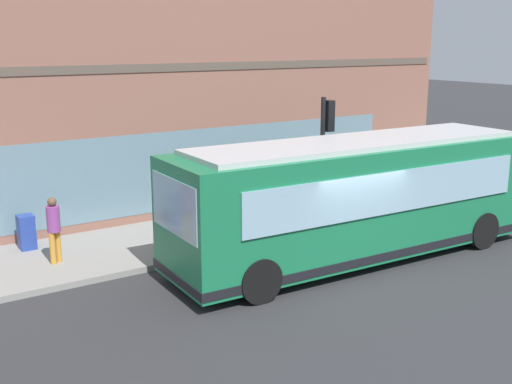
{
  "coord_description": "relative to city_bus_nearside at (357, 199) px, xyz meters",
  "views": [
    {
      "loc": [
        -10.85,
        9.68,
        5.48
      ],
      "look_at": [
        1.55,
        1.46,
        1.88
      ],
      "focal_mm": 44.45,
      "sensor_mm": 36.0,
      "label": 1
    }
  ],
  "objects": [
    {
      "name": "ground",
      "position": [
        -0.62,
        0.97,
        -1.55
      ],
      "size": [
        120.0,
        120.0,
        0.0
      ],
      "primitive_type": "plane",
      "color": "#2D2D30"
    },
    {
      "name": "fire_hydrant",
      "position": [
        4.46,
        1.09,
        -1.04
      ],
      "size": [
        0.35,
        0.35,
        0.74
      ],
      "color": "red",
      "rests_on": "sidewalk_curb"
    },
    {
      "name": "building_corner",
      "position": [
        8.71,
        0.97,
        2.69
      ],
      "size": [
        6.31,
        19.36,
        8.5
      ],
      "color": "#8C5B4C",
      "rests_on": "ground"
    },
    {
      "name": "pedestrian_walking_along_curb",
      "position": [
        3.18,
        -5.61,
        -0.43
      ],
      "size": [
        0.32,
        0.32,
        1.69
      ],
      "color": "#3F8C4C",
      "rests_on": "sidewalk_curb"
    },
    {
      "name": "traffic_light_near_corner",
      "position": [
        2.66,
        -1.17,
        1.19
      ],
      "size": [
        0.32,
        0.49,
        3.71
      ],
      "color": "black",
      "rests_on": "sidewalk_curb"
    },
    {
      "name": "city_bus_nearside",
      "position": [
        0.0,
        0.0,
        0.0
      ],
      "size": [
        2.95,
        10.14,
        3.07
      ],
      "color": "#197247",
      "rests_on": "ground"
    },
    {
      "name": "sidewalk_curb",
      "position": [
        3.78,
        0.97,
        -1.48
      ],
      "size": [
        3.6,
        40.0,
        0.15
      ],
      "primitive_type": "cube",
      "color": "gray",
      "rests_on": "ground"
    },
    {
      "name": "pedestrian_near_building_entrance",
      "position": [
        3.45,
        6.63,
        -0.46
      ],
      "size": [
        0.32,
        0.32,
        1.65
      ],
      "color": "gold",
      "rests_on": "sidewalk_curb"
    },
    {
      "name": "newspaper_vending_box",
      "position": [
        4.95,
        6.93,
        -0.95
      ],
      "size": [
        0.44,
        0.42,
        0.9
      ],
      "color": "#263F99",
      "rests_on": "sidewalk_curb"
    }
  ]
}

